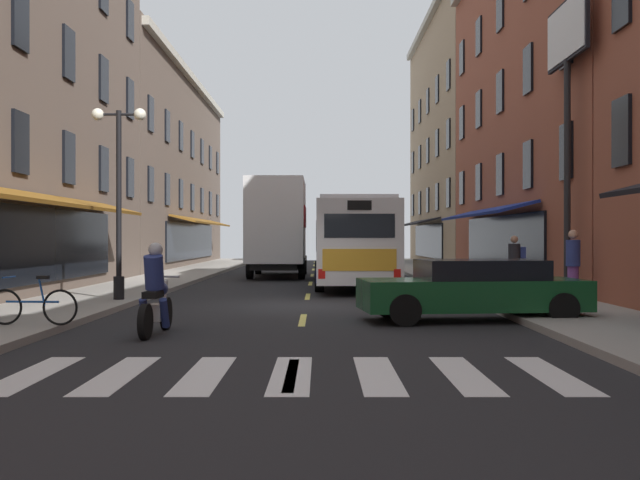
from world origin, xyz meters
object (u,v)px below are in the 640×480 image
pedestrian_mid (573,264)px  motorcycle_rider (156,295)px  bicycle_near (33,305)px  sedan_near (474,289)px  box_truck (278,229)px  billboard_sign (568,66)px  street_lamp_twin (119,193)px  sedan_mid (285,256)px  transit_bus (352,242)px  pedestrian_near (515,262)px

pedestrian_mid → motorcycle_rider: bearing=-112.3°
bicycle_near → pedestrian_mid: size_ratio=0.94×
sedan_near → box_truck: bearing=105.7°
billboard_sign → box_truck: 16.57m
billboard_sign → street_lamp_twin: billboard_sign is taller
street_lamp_twin → bicycle_near: bearing=-90.4°
bicycle_near → pedestrian_mid: bearing=25.3°
sedan_near → sedan_mid: bearing=100.5°
billboard_sign → bicycle_near: billboard_sign is taller
pedestrian_mid → sedan_near: bearing=-96.8°
sedan_near → billboard_sign: bearing=53.3°
billboard_sign → box_truck: bearing=122.3°
sedan_mid → pedestrian_mid: size_ratio=2.47×
transit_bus → sedan_near: transit_bus is taller
transit_bus → sedan_mid: (-3.23, 16.59, -0.89)m
sedan_mid → bicycle_near: sedan_mid is taller
billboard_sign → bicycle_near: size_ratio=4.69×
bicycle_near → pedestrian_mid: (11.76, 5.55, 0.58)m
bicycle_near → street_lamp_twin: (0.04, 5.90, 2.41)m
sedan_mid → pedestrian_near: bearing=-69.8°
billboard_sign → street_lamp_twin: bearing=-176.4°
transit_bus → bicycle_near: 15.43m
box_truck → bicycle_near: 20.54m
pedestrian_mid → street_lamp_twin: street_lamp_twin is taller
box_truck → street_lamp_twin: street_lamp_twin is taller
sedan_near → pedestrian_mid: 4.81m
bicycle_near → pedestrian_near: size_ratio=1.02×
billboard_sign → bicycle_near: 14.90m
pedestrian_near → pedestrian_mid: 3.52m
sedan_near → bicycle_near: (-8.52, -2.03, -0.17)m
billboard_sign → sedan_near: billboard_sign is taller
billboard_sign → street_lamp_twin: (-11.93, -0.74, -3.48)m
box_truck → transit_bus: bearing=-63.9°
pedestrian_mid → bicycle_near: bearing=-118.8°
transit_bus → sedan_near: (2.07, -11.94, -0.94)m
sedan_mid → street_lamp_twin: size_ratio=0.90×
box_truck → bicycle_near: (-3.41, -20.19, -1.64)m
sedan_mid → pedestrian_mid: (8.54, -25.01, 0.36)m
motorcycle_rider → street_lamp_twin: 6.97m
motorcycle_rider → transit_bus: bearing=73.9°
sedan_mid → transit_bus: bearing=-79.0°
transit_bus → pedestrian_mid: bearing=-57.7°
sedan_near → pedestrian_near: 7.47m
motorcycle_rider → bicycle_near: 2.35m
transit_bus → sedan_mid: 16.93m
box_truck → street_lamp_twin: 14.70m
box_truck → sedan_near: box_truck is taller
pedestrian_near → street_lamp_twin: bearing=104.0°
sedan_near → pedestrian_near: pedestrian_near is taller
bicycle_near → transit_bus: bearing=65.2°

